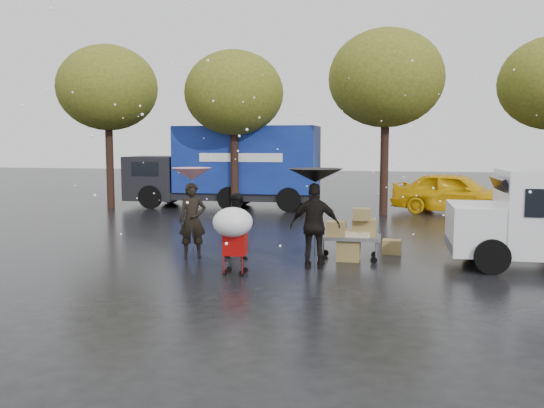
% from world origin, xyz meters
% --- Properties ---
extents(ground, '(90.00, 90.00, 0.00)m').
position_xyz_m(ground, '(0.00, 0.00, 0.00)').
color(ground, black).
rests_on(ground, ground).
extents(person_pink, '(0.77, 0.63, 1.83)m').
position_xyz_m(person_pink, '(-2.03, 0.59, 0.91)').
color(person_pink, black).
rests_on(person_pink, ground).
extents(person_middle, '(0.82, 0.66, 1.59)m').
position_xyz_m(person_middle, '(-0.85, 0.55, 0.80)').
color(person_middle, black).
rests_on(person_middle, ground).
extents(person_black, '(1.15, 0.55, 1.91)m').
position_xyz_m(person_black, '(1.07, -0.06, 0.96)').
color(person_black, black).
rests_on(person_black, ground).
extents(umbrella_pink, '(0.97, 0.97, 2.20)m').
position_xyz_m(umbrella_pink, '(-2.03, 0.59, 2.04)').
color(umbrella_pink, '#4C4C4C').
rests_on(umbrella_pink, ground).
extents(umbrella_black, '(1.23, 1.23, 2.23)m').
position_xyz_m(umbrella_black, '(1.07, -0.06, 2.08)').
color(umbrella_black, '#4C4C4C').
rests_on(umbrella_black, ground).
extents(vendor_cart, '(1.52, 0.80, 1.27)m').
position_xyz_m(vendor_cart, '(1.85, 1.00, 0.73)').
color(vendor_cart, slate).
rests_on(vendor_cart, ground).
extents(shopping_cart, '(0.84, 0.84, 1.46)m').
position_xyz_m(shopping_cart, '(-0.52, -1.16, 1.06)').
color(shopping_cart, '#AA0A09').
rests_on(shopping_cart, ground).
extents(blue_truck, '(8.30, 2.60, 3.50)m').
position_xyz_m(blue_truck, '(-4.11, 11.35, 1.76)').
color(blue_truck, navy).
rests_on(blue_truck, ground).
extents(box_ground_near, '(0.55, 0.45, 0.49)m').
position_xyz_m(box_ground_near, '(1.76, 0.90, 0.25)').
color(box_ground_near, olive).
rests_on(box_ground_near, ground).
extents(box_ground_far, '(0.49, 0.39, 0.36)m').
position_xyz_m(box_ground_far, '(2.78, 1.96, 0.18)').
color(box_ground_far, olive).
rests_on(box_ground_far, ground).
extents(yellow_taxi, '(5.23, 3.36, 1.66)m').
position_xyz_m(yellow_taxi, '(5.27, 10.90, 0.83)').
color(yellow_taxi, yellow).
rests_on(yellow_taxi, ground).
extents(tree_row, '(21.60, 4.40, 7.12)m').
position_xyz_m(tree_row, '(-0.47, 10.00, 5.02)').
color(tree_row, black).
rests_on(tree_row, ground).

